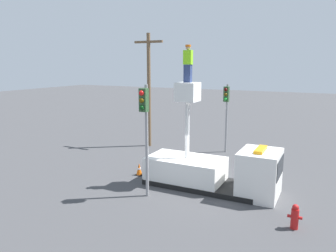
{
  "coord_description": "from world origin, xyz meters",
  "views": [
    {
      "loc": [
        5.41,
        -14.4,
        5.91
      ],
      "look_at": [
        -1.29,
        -1.12,
        3.09
      ],
      "focal_mm": 35.0,
      "sensor_mm": 36.0,
      "label": 1
    }
  ],
  "objects_px": {
    "worker": "(188,64)",
    "utility_pole": "(149,87)",
    "traffic_light_pole": "(145,119)",
    "fire_hydrant": "(295,217)",
    "traffic_light_across": "(226,104)",
    "traffic_cone_rear": "(139,169)",
    "bucket_truck": "(212,170)"
  },
  "relations": [
    {
      "from": "worker",
      "to": "traffic_light_pole",
      "type": "relative_size",
      "value": 0.35
    },
    {
      "from": "traffic_light_across",
      "to": "utility_pole",
      "type": "distance_m",
      "value": 5.65
    },
    {
      "from": "traffic_cone_rear",
      "to": "fire_hydrant",
      "type": "bearing_deg",
      "value": -16.91
    },
    {
      "from": "traffic_light_across",
      "to": "utility_pole",
      "type": "xyz_separation_m",
      "value": [
        -5.51,
        -0.71,
        1.06
      ]
    },
    {
      "from": "traffic_light_pole",
      "to": "utility_pole",
      "type": "xyz_separation_m",
      "value": [
        -4.58,
        8.3,
        0.76
      ]
    },
    {
      "from": "traffic_light_across",
      "to": "fire_hydrant",
      "type": "height_order",
      "value": "traffic_light_across"
    },
    {
      "from": "worker",
      "to": "traffic_light_pole",
      "type": "height_order",
      "value": "worker"
    },
    {
      "from": "worker",
      "to": "traffic_light_pole",
      "type": "distance_m",
      "value": 3.49
    },
    {
      "from": "traffic_light_pole",
      "to": "fire_hydrant",
      "type": "distance_m",
      "value": 7.05
    },
    {
      "from": "traffic_light_pole",
      "to": "traffic_cone_rear",
      "type": "bearing_deg",
      "value": 127.33
    },
    {
      "from": "worker",
      "to": "traffic_light_across",
      "type": "height_order",
      "value": "worker"
    },
    {
      "from": "traffic_cone_rear",
      "to": "utility_pole",
      "type": "xyz_separation_m",
      "value": [
        -2.74,
        5.89,
        4.03
      ]
    },
    {
      "from": "worker",
      "to": "traffic_light_across",
      "type": "distance_m",
      "value": 7.12
    },
    {
      "from": "traffic_light_across",
      "to": "utility_pole",
      "type": "relative_size",
      "value": 0.57
    },
    {
      "from": "traffic_cone_rear",
      "to": "utility_pole",
      "type": "bearing_deg",
      "value": 115.0
    },
    {
      "from": "bucket_truck",
      "to": "worker",
      "type": "bearing_deg",
      "value": 180.0
    },
    {
      "from": "worker",
      "to": "fire_hydrant",
      "type": "height_order",
      "value": "worker"
    },
    {
      "from": "bucket_truck",
      "to": "utility_pole",
      "type": "distance_m",
      "value": 9.69
    },
    {
      "from": "worker",
      "to": "traffic_light_pole",
      "type": "xyz_separation_m",
      "value": [
        -0.97,
        -2.39,
        -2.35
      ]
    },
    {
      "from": "traffic_light_across",
      "to": "traffic_cone_rear",
      "type": "bearing_deg",
      "value": -112.72
    },
    {
      "from": "worker",
      "to": "fire_hydrant",
      "type": "relative_size",
      "value": 1.85
    },
    {
      "from": "bucket_truck",
      "to": "fire_hydrant",
      "type": "xyz_separation_m",
      "value": [
        4.03,
        -2.46,
        -0.45
      ]
    },
    {
      "from": "traffic_light_across",
      "to": "traffic_cone_rear",
      "type": "xyz_separation_m",
      "value": [
        -2.76,
        -6.59,
        -2.97
      ]
    },
    {
      "from": "traffic_light_across",
      "to": "traffic_cone_rear",
      "type": "distance_m",
      "value": 7.74
    },
    {
      "from": "traffic_light_pole",
      "to": "traffic_cone_rear",
      "type": "relative_size",
      "value": 7.73
    },
    {
      "from": "bucket_truck",
      "to": "traffic_light_pole",
      "type": "distance_m",
      "value": 4.26
    },
    {
      "from": "traffic_light_pole",
      "to": "fire_hydrant",
      "type": "height_order",
      "value": "traffic_light_pole"
    },
    {
      "from": "bucket_truck",
      "to": "fire_hydrant",
      "type": "height_order",
      "value": "bucket_truck"
    },
    {
      "from": "worker",
      "to": "traffic_light_across",
      "type": "relative_size",
      "value": 0.38
    },
    {
      "from": "bucket_truck",
      "to": "traffic_cone_rear",
      "type": "xyz_separation_m",
      "value": [
        -4.13,
        0.02,
        -0.6
      ]
    },
    {
      "from": "traffic_cone_rear",
      "to": "utility_pole",
      "type": "height_order",
      "value": "utility_pole"
    },
    {
      "from": "worker",
      "to": "utility_pole",
      "type": "xyz_separation_m",
      "value": [
        -5.55,
        5.9,
        -1.59
      ]
    }
  ]
}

